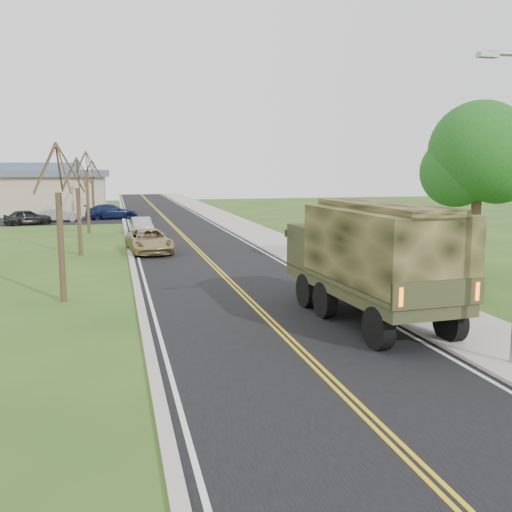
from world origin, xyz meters
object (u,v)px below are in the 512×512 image
object	(u,v)px
suv_champagne	(149,241)
sedan_silver	(142,226)
pickup_navy	(419,252)
military_truck	(371,254)

from	to	relation	value
suv_champagne	sedan_silver	distance (m)	9.75
suv_champagne	pickup_navy	world-z (taller)	suv_champagne
suv_champagne	military_truck	bearing A→B (deg)	-75.77
suv_champagne	pickup_navy	distance (m)	15.79
sedan_silver	pickup_navy	world-z (taller)	sedan_silver
military_truck	pickup_navy	size ratio (longest dim) A/B	1.88
sedan_silver	military_truck	bearing A→B (deg)	-81.29
military_truck	sedan_silver	xyz separation A→B (m)	(-6.22, 27.46, -1.64)
suv_champagne	sedan_silver	bearing A→B (deg)	84.88
military_truck	pickup_navy	bearing A→B (deg)	49.37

